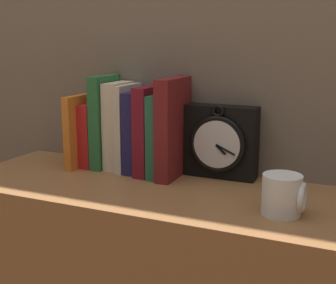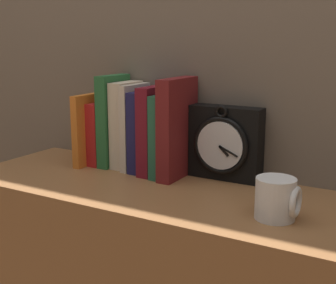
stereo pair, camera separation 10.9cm
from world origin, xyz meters
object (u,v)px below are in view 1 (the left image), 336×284
Objects in this scene: book_slot7_green at (162,135)px; mug at (283,195)px; clock at (221,142)px; book_slot2_green at (105,122)px; book_slot5_navy at (139,132)px; book_slot6_maroon at (150,130)px; book_slot8_maroon at (173,128)px; book_slot4_cream at (128,128)px; book_slot1_red at (94,134)px; book_slot0_orange at (83,130)px; book_slot3_cream at (119,126)px.

mug is (0.35, -0.16, -0.06)m from book_slot7_green.
book_slot2_green is at bearing -174.97° from clock.
book_slot5_navy reaches higher than book_slot7_green.
book_slot5_navy reaches higher than clock.
mug is at bearing -23.11° from book_slot6_maroon.
book_slot5_navy is at bearing 172.64° from book_slot8_maroon.
book_slot4_cream is at bearing 174.59° from book_slot7_green.
book_slot7_green reaches higher than clock.
book_slot8_maroon reaches higher than book_slot1_red.
book_slot0_orange is 0.24m from book_slot7_green.
book_slot4_cream reaches higher than book_slot5_navy.
mug is (0.45, -0.17, -0.07)m from book_slot4_cream.
book_slot3_cream is at bearing 159.99° from mug.
book_slot2_green is 0.14m from book_slot6_maroon.
book_slot0_orange is 0.11m from book_slot3_cream.
book_slot6_maroon is (0.18, -0.01, 0.03)m from book_slot1_red.
book_slot6_maroon is at bearing 176.26° from book_slot7_green.
book_slot7_green is (0.18, -0.01, -0.02)m from book_slot2_green.
book_slot6_maroon is 0.04m from book_slot7_green.
book_slot4_cream is at bearing 178.08° from book_slot5_navy.
book_slot5_navy is 0.07m from book_slot7_green.
book_slot2_green is 1.07× the size of book_slot3_cream.
clock is 0.19m from book_slot6_maroon.
book_slot6_maroon reaches higher than book_slot7_green.
book_slot3_cream is 1.11× the size of book_slot7_green.
book_slot1_red is 0.18m from book_slot6_maroon.
book_slot4_cream reaches higher than mug.
book_slot3_cream reaches higher than book_slot7_green.
book_slot8_maroon is at bearing -3.79° from book_slot1_red.
book_slot2_green is 0.21m from book_slot8_maroon.
mug is at bearing -14.78° from book_slot0_orange.
book_slot0_orange reaches higher than clock.
mug is at bearing -45.15° from clock.
book_slot4_cream is at bearing 173.74° from book_slot6_maroon.
book_slot8_maroon is (-0.11, -0.04, 0.03)m from clock.
mug is (0.42, -0.17, -0.07)m from book_slot5_navy.
book_slot1_red is at bearing 162.94° from mug.
book_slot2_green reaches higher than book_slot4_cream.
book_slot0_orange is at bearing 165.22° from mug.
book_slot1_red reaches higher than mug.
book_slot2_green reaches higher than book_slot6_maroon.
book_slot5_navy is 0.11m from book_slot8_maroon.
book_slot7_green is (0.11, -0.01, -0.01)m from book_slot4_cream.
book_slot4_cream is (0.07, -0.00, -0.01)m from book_slot2_green.
book_slot1_red is 0.14m from book_slot5_navy.
book_slot1_red is at bearing 176.21° from book_slot8_maroon.
book_slot0_orange is 0.87× the size of book_slot6_maroon.
clock is 0.76× the size of book_slot2_green.
book_slot3_cream is at bearing 3.18° from book_slot1_red.
book_slot3_cream is at bearing 173.14° from book_slot8_maroon.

